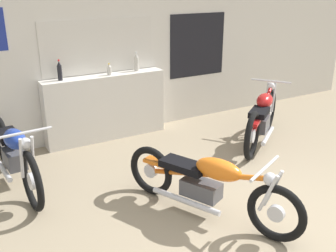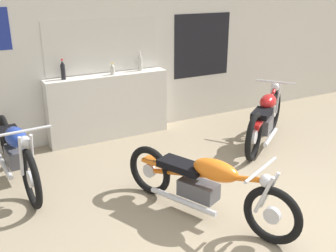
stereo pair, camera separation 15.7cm
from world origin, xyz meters
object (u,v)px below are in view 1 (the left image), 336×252
bottle_left_center (109,70)px  motorcycle_blue (15,153)px  bottle_center (136,62)px  motorcycle_red (262,117)px  motorcycle_orange (207,183)px  bottle_leftmost (60,71)px

bottle_left_center → motorcycle_blue: bottle_left_center is taller
bottle_left_center → motorcycle_blue: 1.98m
bottle_center → motorcycle_red: 2.17m
bottle_left_center → motorcycle_orange: bottle_left_center is taller
bottle_center → bottle_left_center: bearing=-173.5°
bottle_leftmost → motorcycle_orange: bottle_leftmost is taller
bottle_center → motorcycle_red: bearing=-44.9°
motorcycle_blue → motorcycle_orange: bearing=-46.6°
motorcycle_blue → bottle_center: bearing=23.5°
bottle_leftmost → motorcycle_red: 3.14m
bottle_leftmost → bottle_left_center: size_ratio=1.69×
bottle_left_center → bottle_center: (0.50, 0.06, 0.06)m
motorcycle_blue → motorcycle_orange: size_ratio=1.03×
motorcycle_red → motorcycle_orange: (-1.93, -1.23, -0.04)m
bottle_leftmost → bottle_center: bearing=0.6°
bottle_center → motorcycle_red: bottle_center is taller
bottle_leftmost → bottle_left_center: bottle_leftmost is taller
bottle_center → motorcycle_blue: (-2.14, -0.93, -0.75)m
motorcycle_orange → motorcycle_blue: bearing=133.4°
bottle_left_center → bottle_center: size_ratio=0.59×
bottle_leftmost → motorcycle_red: bottle_leftmost is taller
bottle_center → motorcycle_blue: bottle_center is taller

